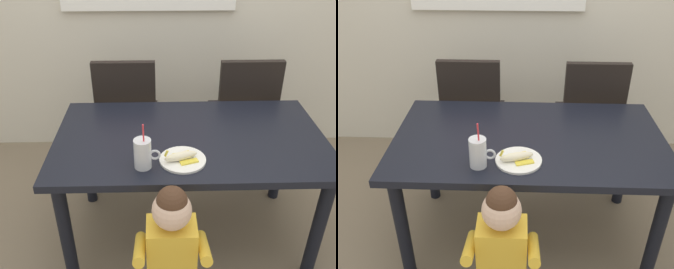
{
  "view_description": "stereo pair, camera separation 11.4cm",
  "coord_description": "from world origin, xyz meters",
  "views": [
    {
      "loc": [
        -0.17,
        -1.74,
        1.79
      ],
      "look_at": [
        -0.12,
        -0.09,
        0.8
      ],
      "focal_mm": 39.76,
      "sensor_mm": 36.0,
      "label": 1
    },
    {
      "loc": [
        -0.06,
        -1.74,
        1.79
      ],
      "look_at": [
        -0.12,
        -0.09,
        0.8
      ],
      "focal_mm": 39.76,
      "sensor_mm": 36.0,
      "label": 2
    }
  ],
  "objects": [
    {
      "name": "peeled_banana",
      "position": [
        -0.06,
        -0.25,
        0.77
      ],
      "size": [
        0.18,
        0.12,
        0.07
      ],
      "rotation": [
        0.0,
        0.0,
        0.32
      ],
      "color": "#F4EAC6",
      "rests_on": "snack_plate"
    },
    {
      "name": "dining_table",
      "position": [
        0.0,
        0.0,
        0.64
      ],
      "size": [
        1.48,
        0.85,
        0.74
      ],
      "color": "black",
      "rests_on": "ground"
    },
    {
      "name": "toddler_standing",
      "position": [
        -0.12,
        -0.58,
        0.53
      ],
      "size": [
        0.33,
        0.24,
        0.84
      ],
      "color": "#3F4760",
      "rests_on": "ground"
    },
    {
      "name": "dining_chair_left",
      "position": [
        -0.4,
        0.68,
        0.54
      ],
      "size": [
        0.44,
        0.45,
        0.96
      ],
      "rotation": [
        0.0,
        0.0,
        3.14
      ],
      "color": "black",
      "rests_on": "ground"
    },
    {
      "name": "ground_plane",
      "position": [
        0.0,
        0.0,
        0.0
      ],
      "size": [
        24.0,
        24.0,
        0.0
      ],
      "primitive_type": "plane",
      "color": "#7A6B56"
    },
    {
      "name": "snack_plate",
      "position": [
        -0.06,
        -0.24,
        0.74
      ],
      "size": [
        0.23,
        0.23,
        0.01
      ],
      "primitive_type": "cylinder",
      "color": "white",
      "rests_on": "dining_table"
    },
    {
      "name": "dining_chair_right",
      "position": [
        0.45,
        0.67,
        0.54
      ],
      "size": [
        0.44,
        0.45,
        0.96
      ],
      "rotation": [
        0.0,
        0.0,
        3.14
      ],
      "color": "black",
      "rests_on": "ground"
    },
    {
      "name": "milk_cup",
      "position": [
        -0.25,
        -0.28,
        0.8
      ],
      "size": [
        0.13,
        0.08,
        0.25
      ],
      "color": "silver",
      "rests_on": "dining_table"
    }
  ]
}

